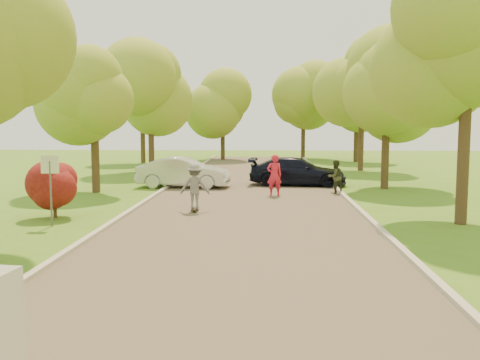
% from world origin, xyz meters
% --- Properties ---
extents(ground, '(100.00, 100.00, 0.00)m').
position_xyz_m(ground, '(0.00, 0.00, 0.00)').
color(ground, '#49711B').
rests_on(ground, ground).
extents(road, '(8.00, 60.00, 0.01)m').
position_xyz_m(road, '(0.00, 8.00, 0.01)').
color(road, '#4C4438').
rests_on(road, ground).
extents(curb_left, '(0.18, 60.00, 0.12)m').
position_xyz_m(curb_left, '(-4.05, 8.00, 0.06)').
color(curb_left, '#B2AD9E').
rests_on(curb_left, ground).
extents(curb_right, '(0.18, 60.00, 0.12)m').
position_xyz_m(curb_right, '(4.05, 8.00, 0.06)').
color(curb_right, '#B2AD9E').
rests_on(curb_right, ground).
extents(street_sign, '(0.55, 0.06, 2.17)m').
position_xyz_m(street_sign, '(-5.80, 4.00, 1.56)').
color(street_sign, '#59595E').
rests_on(street_sign, ground).
extents(red_shrub, '(1.70, 1.70, 1.95)m').
position_xyz_m(red_shrub, '(-6.30, 5.50, 1.10)').
color(red_shrub, '#382619').
rests_on(red_shrub, ground).
extents(tree_l_midb, '(4.30, 4.20, 6.62)m').
position_xyz_m(tree_l_midb, '(-6.81, 12.00, 4.59)').
color(tree_l_midb, '#382619').
rests_on(tree_l_midb, ground).
extents(tree_l_far, '(4.92, 4.80, 7.79)m').
position_xyz_m(tree_l_far, '(-6.39, 22.00, 5.47)').
color(tree_l_far, '#382619').
rests_on(tree_l_far, ground).
extents(tree_r_mida, '(5.13, 5.00, 7.95)m').
position_xyz_m(tree_r_mida, '(7.02, 5.00, 5.54)').
color(tree_r_mida, '#382619').
rests_on(tree_r_mida, ground).
extents(tree_r_midb, '(4.51, 4.40, 7.01)m').
position_xyz_m(tree_r_midb, '(6.60, 14.00, 4.88)').
color(tree_r_midb, '#382619').
rests_on(tree_r_midb, ground).
extents(tree_r_far, '(5.33, 5.20, 8.34)m').
position_xyz_m(tree_r_far, '(7.23, 24.00, 5.83)').
color(tree_r_far, '#382619').
rests_on(tree_r_far, ground).
extents(tree_bg_a, '(5.12, 5.00, 7.72)m').
position_xyz_m(tree_bg_a, '(-8.78, 30.00, 5.31)').
color(tree_bg_a, '#382619').
rests_on(tree_bg_a, ground).
extents(tree_bg_b, '(5.12, 5.00, 7.95)m').
position_xyz_m(tree_bg_b, '(8.22, 32.00, 5.54)').
color(tree_bg_b, '#382619').
rests_on(tree_bg_b, ground).
extents(tree_bg_c, '(4.92, 4.80, 7.33)m').
position_xyz_m(tree_bg_c, '(-2.79, 34.00, 5.02)').
color(tree_bg_c, '#382619').
rests_on(tree_bg_c, ground).
extents(tree_bg_d, '(5.12, 5.00, 7.72)m').
position_xyz_m(tree_bg_d, '(4.22, 36.00, 5.31)').
color(tree_bg_d, '#382619').
rests_on(tree_bg_d, ground).
extents(silver_sedan, '(4.59, 1.90, 1.48)m').
position_xyz_m(silver_sedan, '(-3.30, 13.99, 0.74)').
color(silver_sedan, silver).
rests_on(silver_sedan, ground).
extents(dark_sedan, '(5.02, 2.39, 1.41)m').
position_xyz_m(dark_sedan, '(2.30, 15.15, 0.71)').
color(dark_sedan, black).
rests_on(dark_sedan, ground).
extents(longboard, '(0.26, 0.83, 0.10)m').
position_xyz_m(longboard, '(-1.80, 6.93, 0.09)').
color(longboard, black).
rests_on(longboard, ground).
extents(skateboarder, '(1.06, 0.63, 1.60)m').
position_xyz_m(skateboarder, '(-1.80, 6.93, 0.91)').
color(skateboarder, slate).
rests_on(skateboarder, longboard).
extents(person_striped, '(0.73, 0.55, 1.80)m').
position_xyz_m(person_striped, '(1.08, 11.13, 0.90)').
color(person_striped, red).
rests_on(person_striped, ground).
extents(person_olive, '(0.92, 0.85, 1.51)m').
position_xyz_m(person_olive, '(3.80, 12.08, 0.76)').
color(person_olive, '#2F3520').
rests_on(person_olive, ground).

